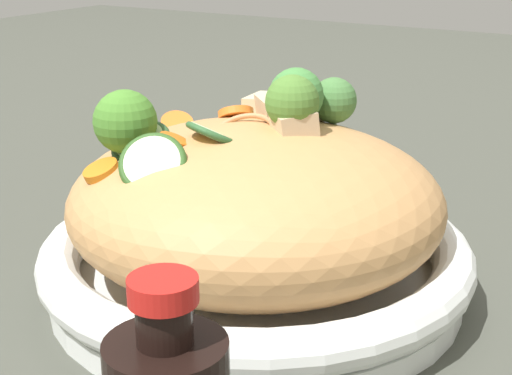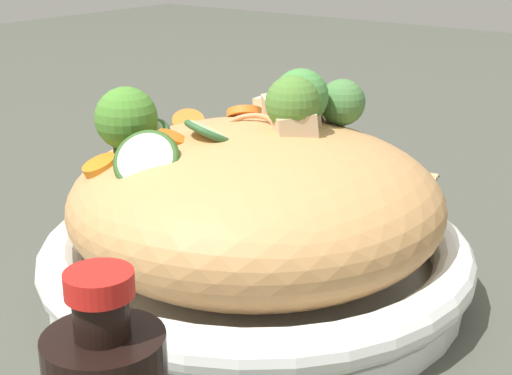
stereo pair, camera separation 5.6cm
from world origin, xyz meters
TOP-DOWN VIEW (x-y plane):
  - ground_plane at (0.00, 0.00)m, footprint 3.00×3.00m
  - serving_bowl at (0.00, 0.00)m, footprint 0.32×0.32m
  - noodle_heap at (0.00, 0.00)m, footprint 0.27×0.27m
  - broccoli_florets at (0.01, -0.01)m, footprint 0.14×0.19m
  - carrot_coins at (0.06, 0.01)m, footprint 0.09×0.16m
  - zucchini_slices at (0.04, 0.03)m, footprint 0.10×0.20m
  - chicken_chunks at (0.01, -0.06)m, footprint 0.10×0.12m
  - chopsticks_pair at (0.11, -0.31)m, footprint 0.22×0.07m

SIDE VIEW (x-z plane):
  - ground_plane at x=0.00m, z-range 0.00..0.00m
  - chopsticks_pair at x=0.11m, z-range 0.00..0.01m
  - serving_bowl at x=0.00m, z-range 0.00..0.05m
  - noodle_heap at x=0.00m, z-range 0.01..0.13m
  - carrot_coins at x=0.06m, z-range 0.10..0.13m
  - zucchini_slices at x=0.04m, z-range 0.10..0.14m
  - chicken_chunks at x=0.01m, z-range 0.10..0.15m
  - broccoli_florets at x=0.01m, z-range 0.11..0.17m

